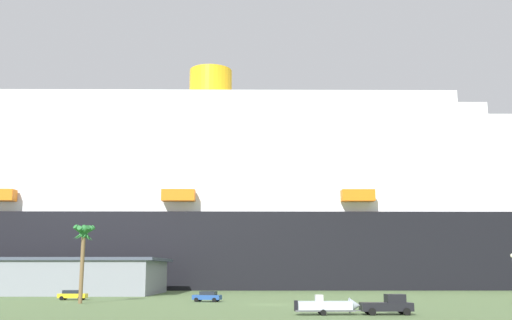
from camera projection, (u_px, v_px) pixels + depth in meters
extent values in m
plane|color=#567042|center=(280.00, 296.00, 113.33)|extent=(600.00, 600.00, 0.00)
cube|color=black|center=(348.00, 253.00, 159.10)|extent=(250.85, 57.20, 18.79)
cube|color=white|center=(347.00, 212.00, 161.10)|extent=(220.87, 51.65, 3.18)
cube|color=white|center=(328.00, 200.00, 161.64)|extent=(210.92, 50.10, 3.18)
cube|color=white|center=(310.00, 188.00, 162.18)|extent=(199.25, 48.77, 3.18)
cube|color=white|center=(291.00, 177.00, 162.71)|extent=(192.00, 47.74, 3.18)
cube|color=white|center=(273.00, 165.00, 163.25)|extent=(184.58, 46.17, 3.18)
cube|color=white|center=(255.00, 154.00, 163.79)|extent=(172.38, 44.32, 3.18)
cube|color=white|center=(237.00, 143.00, 164.32)|extent=(162.69, 42.94, 3.18)
cube|color=white|center=(219.00, 131.00, 164.86)|extent=(157.60, 41.93, 3.18)
cube|color=white|center=(201.00, 120.00, 165.40)|extent=(151.23, 40.85, 3.18)
cube|color=white|center=(184.00, 109.00, 165.93)|extent=(146.05, 40.14, 3.18)
cylinder|color=yellow|center=(211.00, 87.00, 167.15)|extent=(12.97, 12.97, 9.54)
cube|color=orange|center=(178.00, 195.00, 144.30)|extent=(8.28, 3.97, 2.80)
cube|color=orange|center=(358.00, 196.00, 144.66)|extent=(8.28, 3.97, 2.80)
cube|color=gray|center=(8.00, 278.00, 121.53)|extent=(62.63, 28.37, 6.57)
cube|color=#3F4759|center=(10.00, 260.00, 122.18)|extent=(65.14, 29.51, 0.60)
cube|color=black|center=(386.00, 307.00, 64.80)|extent=(5.82, 2.75, 0.90)
cube|color=black|center=(395.00, 298.00, 65.01)|extent=(2.25, 2.10, 0.90)
cube|color=#26333F|center=(401.00, 299.00, 65.03)|extent=(0.33, 1.68, 0.63)
cylinder|color=black|center=(401.00, 310.00, 65.79)|extent=(0.83, 0.39, 0.80)
cylinder|color=black|center=(407.00, 312.00, 63.83)|extent=(0.83, 0.39, 0.80)
cylinder|color=black|center=(368.00, 310.00, 65.61)|extent=(0.83, 0.39, 0.80)
cylinder|color=black|center=(372.00, 312.00, 63.65)|extent=(0.83, 0.39, 0.80)
cube|color=#595960|center=(325.00, 311.00, 64.41)|extent=(6.58, 2.53, 0.16)
cube|color=#595960|center=(359.00, 310.00, 64.59)|extent=(2.10, 0.41, 0.10)
cylinder|color=black|center=(321.00, 311.00, 65.28)|extent=(0.66, 0.31, 0.64)
cylinder|color=black|center=(323.00, 313.00, 63.46)|extent=(0.66, 0.31, 0.64)
cube|color=silver|center=(325.00, 306.00, 64.51)|extent=(6.03, 2.63, 0.90)
cone|color=silver|center=(355.00, 305.00, 64.66)|extent=(1.42, 1.81, 1.66)
cube|color=silver|center=(319.00, 298.00, 64.62)|extent=(0.93, 1.10, 0.70)
cube|color=black|center=(296.00, 306.00, 64.36)|extent=(0.43, 0.54, 1.10)
cylinder|color=brown|center=(82.00, 268.00, 87.53)|extent=(0.58, 0.58, 10.06)
cone|color=#287233|center=(86.00, 233.00, 88.40)|extent=(0.87, 3.08, 2.52)
cone|color=#287233|center=(86.00, 233.00, 88.69)|extent=(2.44, 2.65, 2.70)
cone|color=#287233|center=(85.00, 233.00, 88.85)|extent=(3.02, 0.84, 2.59)
cone|color=#287233|center=(83.00, 233.00, 88.83)|extent=(2.93, 1.97, 2.67)
cone|color=#287233|center=(82.00, 233.00, 88.69)|extent=(2.11, 3.01, 2.49)
cone|color=#287233|center=(81.00, 233.00, 88.43)|extent=(1.24, 3.31, 2.09)
cone|color=#287233|center=(82.00, 233.00, 88.14)|extent=(3.09, 2.22, 2.27)
cone|color=#287233|center=(83.00, 233.00, 88.07)|extent=(3.25, 1.13, 2.25)
cone|color=#287233|center=(85.00, 233.00, 88.16)|extent=(2.65, 2.69, 2.46)
sphere|color=#287233|center=(84.00, 234.00, 88.44)|extent=(1.10, 1.10, 1.10)
sphere|color=#F9F2CC|center=(512.00, 256.00, 80.64)|extent=(0.56, 0.56, 0.56)
cube|color=#264C99|center=(207.00, 297.00, 91.43)|extent=(4.51, 2.34, 0.70)
cube|color=#1E232D|center=(208.00, 293.00, 91.49)|extent=(2.60, 1.92, 0.55)
cylinder|color=black|center=(196.00, 300.00, 90.80)|extent=(0.68, 0.30, 0.66)
cylinder|color=black|center=(200.00, 299.00, 92.53)|extent=(0.68, 0.30, 0.66)
cylinder|color=black|center=(214.00, 300.00, 90.19)|extent=(0.68, 0.30, 0.66)
cylinder|color=black|center=(218.00, 299.00, 91.92)|extent=(0.68, 0.30, 0.66)
cube|color=yellow|center=(73.00, 296.00, 97.00)|extent=(4.65, 2.09, 0.70)
cube|color=#1E232D|center=(71.00, 292.00, 97.12)|extent=(2.65, 1.77, 0.55)
cylinder|color=black|center=(83.00, 298.00, 97.78)|extent=(0.67, 0.27, 0.66)
cylinder|color=black|center=(80.00, 298.00, 96.03)|extent=(0.67, 0.27, 0.66)
cylinder|color=black|center=(65.00, 298.00, 97.84)|extent=(0.67, 0.27, 0.66)
cylinder|color=black|center=(61.00, 298.00, 96.09)|extent=(0.67, 0.27, 0.66)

